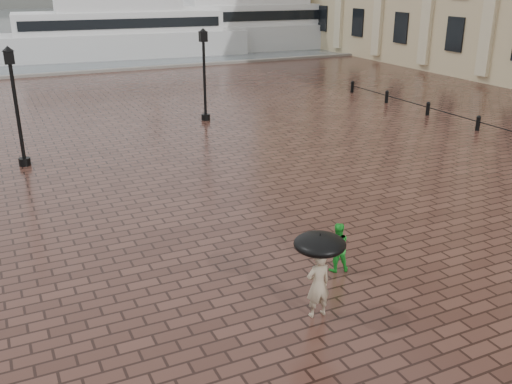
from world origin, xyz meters
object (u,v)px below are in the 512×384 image
street_lamps (31,82)px  ferry_near (120,31)px  adult_pedestrian (318,285)px  child_pedestrian (337,247)px  ferry_far (247,24)px

street_lamps → ferry_near: 26.79m
adult_pedestrian → child_pedestrian: size_ratio=1.19×
ferry_near → ferry_far: (12.63, 0.31, 0.20)m
ferry_near → street_lamps: bearing=-107.2°
ferry_near → child_pedestrian: bearing=-91.7°
adult_pedestrian → ferry_far: (18.53, 44.48, 1.66)m
adult_pedestrian → child_pedestrian: (1.49, 1.55, -0.12)m
street_lamps → child_pedestrian: 18.54m
adult_pedestrian → ferry_far: ferry_far is taller
street_lamps → child_pedestrian: street_lamps is taller
street_lamps → child_pedestrian: (5.34, -17.67, -1.69)m
adult_pedestrian → child_pedestrian: 2.15m
street_lamps → ferry_far: 33.75m
street_lamps → child_pedestrian: size_ratio=12.11×
street_lamps → ferry_near: ferry_near is taller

